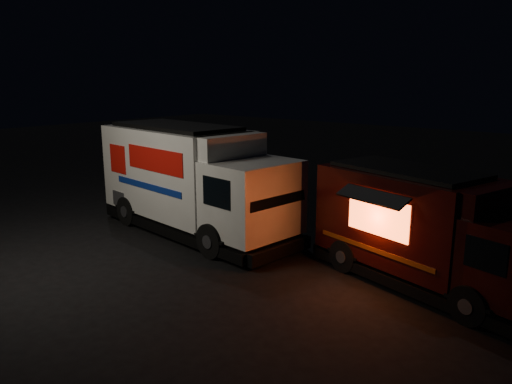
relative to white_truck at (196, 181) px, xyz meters
The scene contains 3 objects.
ground 2.53m from the white_truck, 66.18° to the right, with size 80.00×80.00×0.00m, color black.
white_truck is the anchor object (origin of this frame).
red_truck 7.45m from the white_truck, ahead, with size 6.02×2.22×2.80m, color #330C09, non-canonical shape.
Camera 1 is at (10.73, -9.08, 4.96)m, focal length 35.00 mm.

